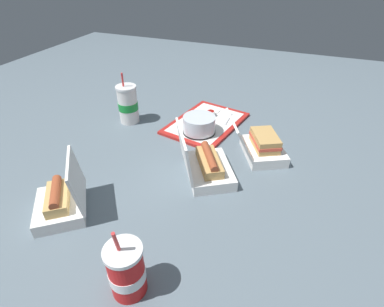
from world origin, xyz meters
The scene contains 11 objects.
ground_plane centered at (0.00, 0.00, 0.00)m, with size 3.20×3.20×0.00m, color slate.
food_tray centered at (-0.31, -0.05, 0.01)m, with size 0.41×0.33×0.01m.
cake_container centered at (-0.21, -0.05, 0.05)m, with size 0.14×0.14×0.07m.
ketchup_cup centered at (-0.37, -0.05, 0.03)m, with size 0.04×0.04×0.02m.
napkin_stack centered at (-0.39, -0.08, 0.02)m, with size 0.10×0.10×0.00m, color white.
plastic_fork centered at (-0.36, 0.04, 0.02)m, with size 0.11×0.01×0.01m, color white.
clamshell_hotdog_corner centered at (0.04, 0.07, 0.04)m, with size 0.26×0.25×0.18m.
clamshell_sandwich_left centered at (-0.15, 0.22, 0.04)m, with size 0.26×0.27×0.16m.
clamshell_hotdog_right centered at (0.35, -0.27, 0.04)m, with size 0.22×0.22×0.18m.
soda_cup_back centered at (0.50, 0.05, 0.07)m, with size 0.09×0.09×0.20m.
soda_cup_front centered at (-0.21, -0.38, 0.08)m, with size 0.09×0.09×0.23m.
Camera 1 is at (0.81, 0.32, 0.66)m, focal length 28.00 mm.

